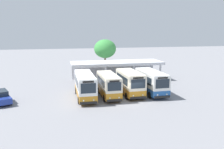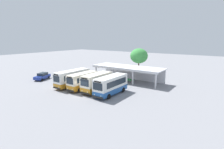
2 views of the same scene
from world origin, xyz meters
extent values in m
plane|color=gray|center=(0.00, 0.00, 0.00)|extent=(180.00, 180.00, 0.00)
cylinder|color=black|center=(-4.74, 0.33, 0.45)|extent=(0.23, 0.90, 0.90)
cylinder|color=black|center=(-6.85, 0.34, 0.45)|extent=(0.23, 0.90, 0.90)
cylinder|color=black|center=(-4.71, 5.24, 0.45)|extent=(0.23, 0.90, 0.90)
cylinder|color=black|center=(-6.82, 5.26, 0.45)|extent=(0.23, 0.90, 0.90)
cube|color=orange|center=(-5.78, 2.79, 0.84)|extent=(2.25, 7.93, 0.92)
cube|color=white|center=(-5.78, 2.79, 2.25)|extent=(2.25, 7.93, 1.90)
cube|color=white|center=(-5.78, 2.79, 3.26)|extent=(2.19, 7.70, 0.12)
cube|color=black|center=(-5.81, -1.20, 0.52)|extent=(2.10, 0.11, 0.28)
cube|color=#1E2833|center=(-5.81, -1.15, 2.30)|extent=(1.81, 0.06, 1.23)
cube|color=black|center=(-5.81, -1.15, 3.08)|extent=(1.33, 0.06, 0.24)
cube|color=#1E2833|center=(-4.69, 2.89, 2.30)|extent=(0.08, 6.34, 1.04)
cube|color=#1E2833|center=(-6.88, 2.90, 2.30)|extent=(0.08, 6.34, 1.04)
sphere|color=#EAEACC|center=(-5.20, -1.19, 0.83)|extent=(0.20, 0.20, 0.20)
sphere|color=#EAEACC|center=(-6.41, -1.18, 0.83)|extent=(0.20, 0.20, 0.20)
cylinder|color=black|center=(-1.58, 0.47, 0.45)|extent=(0.23, 0.90, 0.90)
cylinder|color=black|center=(-3.58, 0.45, 0.45)|extent=(0.23, 0.90, 0.90)
cylinder|color=black|center=(-1.62, 4.62, 0.45)|extent=(0.23, 0.90, 0.90)
cylinder|color=black|center=(-3.63, 4.60, 0.45)|extent=(0.23, 0.90, 0.90)
cube|color=orange|center=(-2.60, 2.53, 0.88)|extent=(2.18, 6.72, 0.99)
cube|color=beige|center=(-2.60, 2.53, 2.21)|extent=(2.18, 6.72, 1.68)
cube|color=beige|center=(-2.60, 2.53, 3.11)|extent=(2.11, 6.52, 0.12)
cube|color=black|center=(-2.57, -0.85, 0.52)|extent=(2.00, 0.12, 0.28)
cube|color=#1E2833|center=(-2.57, -0.80, 2.26)|extent=(1.73, 0.07, 1.09)
cube|color=black|center=(-2.57, -0.80, 2.93)|extent=(1.26, 0.06, 0.24)
cube|color=#1E2833|center=(-1.56, 2.64, 2.26)|extent=(0.10, 5.36, 0.93)
cube|color=#1E2833|center=(-3.65, 2.62, 2.26)|extent=(0.10, 5.36, 0.93)
sphere|color=#EAEACC|center=(-1.99, -0.83, 0.83)|extent=(0.20, 0.20, 0.20)
sphere|color=#EAEACC|center=(-3.15, -0.84, 0.83)|extent=(0.20, 0.20, 0.20)
cylinder|color=black|center=(1.73, 0.90, 0.45)|extent=(0.24, 0.90, 0.90)
cylinder|color=black|center=(-0.51, 0.86, 0.45)|extent=(0.24, 0.90, 0.90)
cylinder|color=black|center=(1.66, 5.07, 0.45)|extent=(0.24, 0.90, 0.90)
cylinder|color=black|center=(-0.58, 5.03, 0.45)|extent=(0.24, 0.90, 0.90)
cube|color=orange|center=(0.58, 2.97, 0.87)|extent=(2.46, 6.75, 0.98)
cube|color=beige|center=(0.58, 2.97, 2.29)|extent=(2.46, 6.75, 1.86)
cube|color=beige|center=(0.58, 2.97, 3.28)|extent=(2.38, 6.55, 0.12)
cube|color=black|center=(0.64, -0.42, 0.52)|extent=(2.22, 0.14, 0.28)
cube|color=#1E2833|center=(0.64, -0.38, 2.34)|extent=(1.92, 0.08, 1.21)
cube|color=black|center=(0.64, -0.38, 3.10)|extent=(1.40, 0.07, 0.24)
cube|color=#1E2833|center=(1.73, 3.09, 2.34)|extent=(0.13, 5.37, 1.02)
cube|color=#1E2833|center=(-0.58, 3.05, 2.34)|extent=(0.13, 5.37, 1.02)
sphere|color=#EAEACC|center=(1.28, -0.40, 0.83)|extent=(0.20, 0.20, 0.20)
sphere|color=#EAEACC|center=(-0.01, -0.42, 0.83)|extent=(0.20, 0.20, 0.20)
cylinder|color=black|center=(4.90, 0.69, 0.45)|extent=(0.23, 0.90, 0.90)
cylinder|color=black|center=(2.67, 0.66, 0.45)|extent=(0.23, 0.90, 0.90)
cylinder|color=black|center=(4.84, 5.31, 0.45)|extent=(0.23, 0.90, 0.90)
cylinder|color=black|center=(2.61, 5.28, 0.45)|extent=(0.23, 0.90, 0.90)
cube|color=#23569E|center=(3.76, 2.98, 0.84)|extent=(2.43, 7.48, 0.91)
cube|color=silver|center=(3.76, 2.98, 2.22)|extent=(2.43, 7.48, 1.87)
cube|color=silver|center=(3.76, 2.98, 3.22)|extent=(2.36, 7.25, 0.12)
cube|color=black|center=(3.80, -0.77, 0.52)|extent=(2.22, 0.13, 0.28)
cube|color=#1E2833|center=(3.80, -0.72, 2.27)|extent=(1.91, 0.07, 1.21)
cube|color=black|center=(3.80, -0.72, 3.04)|extent=(1.40, 0.07, 0.24)
cube|color=#1E2833|center=(4.91, 3.10, 2.27)|extent=(0.12, 5.96, 1.03)
cube|color=#1E2833|center=(2.60, 3.07, 2.27)|extent=(0.12, 5.96, 1.03)
sphere|color=#EAEACC|center=(4.45, -0.75, 0.83)|extent=(0.20, 0.20, 0.20)
sphere|color=#EAEACC|center=(3.16, -0.77, 0.83)|extent=(0.20, 0.20, 0.20)
cylinder|color=black|center=(-15.02, 1.77, 0.32)|extent=(0.40, 0.66, 0.64)
cylinder|color=black|center=(-16.04, 4.32, 0.32)|extent=(0.40, 0.66, 0.64)
cube|color=navy|center=(-16.30, 2.74, 0.67)|extent=(3.27, 4.76, 0.70)
cube|color=#1E2833|center=(-16.38, 2.95, 1.32)|extent=(2.24, 2.69, 0.60)
cylinder|color=silver|center=(-6.43, 11.00, 1.60)|extent=(0.36, 0.36, 3.20)
cylinder|color=silver|center=(-1.36, 11.00, 1.60)|extent=(0.36, 0.36, 3.20)
cylinder|color=silver|center=(3.71, 11.00, 1.60)|extent=(0.36, 0.36, 3.20)
cylinder|color=silver|center=(8.78, 11.00, 1.60)|extent=(0.36, 0.36, 3.20)
cube|color=silver|center=(1.17, 15.54, 1.60)|extent=(16.01, 0.20, 3.20)
cube|color=silver|center=(1.17, 13.17, 3.30)|extent=(16.51, 5.44, 0.20)
cube|color=silver|center=(1.17, 10.50, 3.06)|extent=(16.51, 0.10, 0.28)
cylinder|color=slate|center=(0.70, 12.03, 0.22)|extent=(0.03, 0.03, 0.44)
cylinder|color=slate|center=(0.35, 12.02, 0.22)|extent=(0.03, 0.03, 0.44)
cylinder|color=slate|center=(0.70, 12.38, 0.22)|extent=(0.03, 0.03, 0.44)
cylinder|color=slate|center=(0.34, 12.37, 0.22)|extent=(0.03, 0.03, 0.44)
cube|color=#2D8C47|center=(0.52, 12.20, 0.46)|extent=(0.45, 0.45, 0.04)
cube|color=#2D8C47|center=(0.52, 12.40, 0.66)|extent=(0.44, 0.05, 0.40)
cylinder|color=slate|center=(1.33, 12.05, 0.22)|extent=(0.03, 0.03, 0.44)
cylinder|color=slate|center=(0.98, 12.05, 0.22)|extent=(0.03, 0.03, 0.44)
cylinder|color=slate|center=(1.32, 12.40, 0.22)|extent=(0.03, 0.03, 0.44)
cylinder|color=slate|center=(0.97, 12.40, 0.22)|extent=(0.03, 0.03, 0.44)
cube|color=#2D8C47|center=(1.15, 12.22, 0.46)|extent=(0.45, 0.45, 0.04)
cube|color=#2D8C47|center=(1.15, 12.42, 0.66)|extent=(0.44, 0.05, 0.40)
cylinder|color=slate|center=(1.96, 12.06, 0.22)|extent=(0.03, 0.03, 0.44)
cylinder|color=slate|center=(1.60, 12.05, 0.22)|extent=(0.03, 0.03, 0.44)
cylinder|color=slate|center=(1.95, 12.41, 0.22)|extent=(0.03, 0.03, 0.44)
cylinder|color=slate|center=(1.60, 12.40, 0.22)|extent=(0.03, 0.03, 0.44)
cube|color=#2D8C47|center=(1.78, 12.23, 0.46)|extent=(0.45, 0.45, 0.04)
cube|color=#2D8C47|center=(1.77, 12.43, 0.66)|extent=(0.44, 0.05, 0.40)
cylinder|color=slate|center=(2.58, 12.02, 0.22)|extent=(0.03, 0.03, 0.44)
cylinder|color=slate|center=(2.23, 12.01, 0.22)|extent=(0.03, 0.03, 0.44)
cylinder|color=slate|center=(2.58, 12.37, 0.22)|extent=(0.03, 0.03, 0.44)
cylinder|color=slate|center=(2.23, 12.37, 0.22)|extent=(0.03, 0.03, 0.44)
cube|color=#2D8C47|center=(2.41, 12.19, 0.46)|extent=(0.45, 0.45, 0.04)
cube|color=#2D8C47|center=(2.40, 12.39, 0.66)|extent=(0.44, 0.05, 0.40)
cylinder|color=slate|center=(3.21, 12.02, 0.22)|extent=(0.03, 0.03, 0.44)
cylinder|color=slate|center=(2.86, 12.01, 0.22)|extent=(0.03, 0.03, 0.44)
cylinder|color=slate|center=(3.21, 12.37, 0.22)|extent=(0.03, 0.03, 0.44)
cylinder|color=slate|center=(2.85, 12.36, 0.22)|extent=(0.03, 0.03, 0.44)
cube|color=#2D8C47|center=(3.03, 12.19, 0.46)|extent=(0.45, 0.45, 0.04)
cube|color=#2D8C47|center=(3.03, 12.39, 0.66)|extent=(0.44, 0.05, 0.40)
cylinder|color=brown|center=(0.41, 20.23, 1.75)|extent=(0.32, 0.32, 3.50)
ellipsoid|color=green|center=(0.41, 20.23, 5.21)|extent=(4.56, 4.56, 3.87)
camera|label=1|loc=(-9.06, -28.11, 9.06)|focal=37.90mm
camera|label=2|loc=(21.07, -21.33, 9.79)|focal=28.30mm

